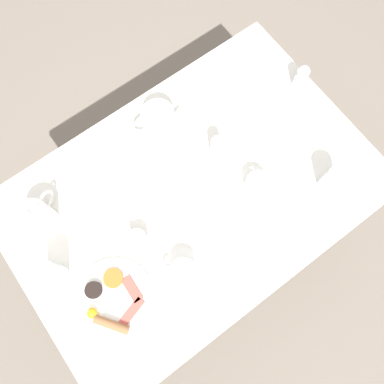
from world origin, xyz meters
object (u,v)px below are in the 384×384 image
(teacup_with_saucer_left, at_px, (257,185))
(napkin_folded, at_px, (121,191))
(pepper_grinder, at_px, (217,145))
(salt_grinder, at_px, (301,76))
(teacup_with_saucer_right, at_px, (183,271))
(water_glass_tall, at_px, (52,275))
(water_glass_short, at_px, (334,181))
(teapot_far, at_px, (37,218))
(knife_by_plate, at_px, (256,77))
(creamer_jug, at_px, (137,239))
(fork_by_plate, at_px, (248,263))
(breakfast_plate, at_px, (112,302))
(teapot_near, at_px, (158,120))

(teacup_with_saucer_left, height_order, napkin_folded, teacup_with_saucer_left)
(pepper_grinder, height_order, salt_grinder, same)
(teacup_with_saucer_left, relative_size, teacup_with_saucer_right, 1.00)
(water_glass_tall, distance_m, water_glass_short, 0.93)
(teacup_with_saucer_left, relative_size, water_glass_short, 1.28)
(teapot_far, relative_size, knife_by_plate, 0.87)
(creamer_jug, height_order, napkin_folded, creamer_jug)
(fork_by_plate, bearing_deg, breakfast_plate, 69.12)
(breakfast_plate, bearing_deg, teacup_with_saucer_right, -103.78)
(teacup_with_saucer_right, distance_m, water_glass_short, 0.57)
(teapot_near, relative_size, teacup_with_saucer_left, 1.28)
(teacup_with_saucer_right, xyz_separation_m, water_glass_tall, (0.22, 0.33, 0.03))
(breakfast_plate, bearing_deg, water_glass_short, -98.26)
(fork_by_plate, bearing_deg, teacup_with_saucer_left, -44.17)
(teacup_with_saucer_right, bearing_deg, breakfast_plate, 76.22)
(pepper_grinder, height_order, fork_by_plate, pepper_grinder)
(teapot_far, bearing_deg, creamer_jug, 99.23)
(teacup_with_saucer_left, bearing_deg, teacup_with_saucer_right, 103.04)
(teacup_with_saucer_left, xyz_separation_m, water_glass_short, (-0.14, -0.20, 0.03))
(fork_by_plate, bearing_deg, napkin_folded, 23.83)
(creamer_jug, distance_m, fork_by_plate, 0.36)
(teapot_far, xyz_separation_m, pepper_grinder, (-0.14, -0.61, 0.00))
(water_glass_short, bearing_deg, teapot_near, 32.69)
(teapot_far, bearing_deg, teacup_with_saucer_right, 90.99)
(water_glass_short, bearing_deg, knife_by_plate, -8.63)
(teacup_with_saucer_right, relative_size, salt_grinder, 1.43)
(teacup_with_saucer_left, relative_size, salt_grinder, 1.43)
(salt_grinder, bearing_deg, fork_by_plate, 125.95)
(creamer_jug, relative_size, fork_by_plate, 0.54)
(pepper_grinder, bearing_deg, teacup_with_saucer_left, -171.39)
(pepper_grinder, bearing_deg, knife_by_plate, -64.39)
(water_glass_short, distance_m, creamer_jug, 0.66)
(teacup_with_saucer_right, relative_size, knife_by_plate, 0.76)
(teapot_near, xyz_separation_m, napkin_folded, (-0.12, 0.24, -0.05))
(breakfast_plate, height_order, creamer_jug, creamer_jug)
(teapot_near, height_order, napkin_folded, teapot_near)
(teacup_with_saucer_left, xyz_separation_m, napkin_folded, (0.26, 0.37, -0.02))
(napkin_folded, height_order, fork_by_plate, napkin_folded)
(breakfast_plate, relative_size, teapot_far, 1.50)
(teacup_with_saucer_right, distance_m, pepper_grinder, 0.43)
(water_glass_tall, bearing_deg, teapot_far, -15.03)
(teapot_far, height_order, salt_grinder, teapot_far)
(pepper_grinder, relative_size, fork_by_plate, 0.70)
(pepper_grinder, bearing_deg, napkin_folded, 78.39)
(teacup_with_saucer_left, distance_m, water_glass_tall, 0.70)
(teacup_with_saucer_left, xyz_separation_m, salt_grinder, (0.22, -0.37, 0.03))
(creamer_jug, distance_m, knife_by_plate, 0.73)
(pepper_grinder, bearing_deg, salt_grinder, -85.72)
(teapot_near, bearing_deg, teacup_with_saucer_right, -100.28)
(teacup_with_saucer_left, distance_m, water_glass_short, 0.25)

